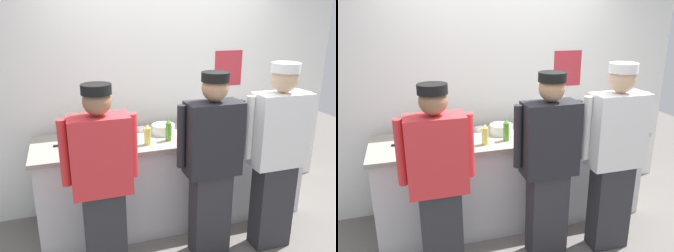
% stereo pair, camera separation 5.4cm
% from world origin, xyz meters
% --- Properties ---
extents(ground_plane, '(9.00, 9.00, 0.00)m').
position_xyz_m(ground_plane, '(0.00, 0.00, 0.00)').
color(ground_plane, slate).
extents(wall_back, '(4.27, 0.11, 2.80)m').
position_xyz_m(wall_back, '(0.00, 0.88, 1.40)').
color(wall_back, white).
rests_on(wall_back, ground).
extents(prep_counter, '(2.72, 0.73, 0.93)m').
position_xyz_m(prep_counter, '(0.00, 0.38, 0.47)').
color(prep_counter, silver).
rests_on(prep_counter, ground).
extents(chef_near_left, '(0.59, 0.24, 1.61)m').
position_xyz_m(chef_near_left, '(-0.80, -0.26, 0.86)').
color(chef_near_left, '#2D2D33').
rests_on(chef_near_left, ground).
extents(chef_center, '(0.60, 0.24, 1.65)m').
position_xyz_m(chef_center, '(0.12, -0.25, 0.88)').
color(chef_center, '#2D2D33').
rests_on(chef_center, ground).
extents(chef_far_right, '(0.61, 0.24, 1.70)m').
position_xyz_m(chef_far_right, '(0.70, -0.32, 0.91)').
color(chef_far_right, '#2D2D33').
rests_on(chef_far_right, ground).
extents(plate_stack_front, '(0.23, 0.23, 0.07)m').
position_xyz_m(plate_stack_front, '(0.21, 0.23, 0.97)').
color(plate_stack_front, white).
rests_on(plate_stack_front, prep_counter).
extents(plate_stack_rear, '(0.23, 0.23, 0.10)m').
position_xyz_m(plate_stack_rear, '(-0.10, 0.44, 0.98)').
color(plate_stack_rear, white).
rests_on(plate_stack_rear, prep_counter).
extents(mixing_bowl_steel, '(0.38, 0.38, 0.12)m').
position_xyz_m(mixing_bowl_steel, '(-0.65, 0.42, 0.99)').
color(mixing_bowl_steel, '#B7BABF').
rests_on(mixing_bowl_steel, prep_counter).
extents(sheet_tray, '(0.58, 0.45, 0.02)m').
position_xyz_m(sheet_tray, '(0.72, 0.39, 0.95)').
color(sheet_tray, '#B7BABF').
rests_on(sheet_tray, prep_counter).
extents(squeeze_bottle_primary, '(0.06, 0.06, 0.18)m').
position_xyz_m(squeeze_bottle_primary, '(-0.86, 0.18, 1.02)').
color(squeeze_bottle_primary, '#56A333').
rests_on(squeeze_bottle_primary, prep_counter).
extents(squeeze_bottle_secondary, '(0.06, 0.06, 0.21)m').
position_xyz_m(squeeze_bottle_secondary, '(-0.11, 0.23, 1.03)').
color(squeeze_bottle_secondary, '#56A333').
rests_on(squeeze_bottle_secondary, prep_counter).
extents(squeeze_bottle_spare, '(0.06, 0.06, 0.19)m').
position_xyz_m(squeeze_bottle_spare, '(-0.33, 0.19, 1.03)').
color(squeeze_bottle_spare, '#E5E066').
rests_on(squeeze_bottle_spare, prep_counter).
extents(ramekin_yellow_sauce, '(0.09, 0.09, 0.04)m').
position_xyz_m(ramekin_yellow_sauce, '(0.20, 0.59, 0.96)').
color(ramekin_yellow_sauce, white).
rests_on(ramekin_yellow_sauce, prep_counter).
extents(ramekin_green_sauce, '(0.11, 0.11, 0.05)m').
position_xyz_m(ramekin_green_sauce, '(1.08, 0.27, 0.96)').
color(ramekin_green_sauce, white).
rests_on(ramekin_green_sauce, prep_counter).
extents(ramekin_red_sauce, '(0.09, 0.09, 0.04)m').
position_xyz_m(ramekin_red_sauce, '(-0.29, 0.58, 0.96)').
color(ramekin_red_sauce, white).
rests_on(ramekin_red_sauce, prep_counter).
extents(chefs_knife, '(0.28, 0.03, 0.02)m').
position_xyz_m(chefs_knife, '(-1.04, 0.39, 0.94)').
color(chefs_knife, '#B7BABF').
rests_on(chefs_knife, prep_counter).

